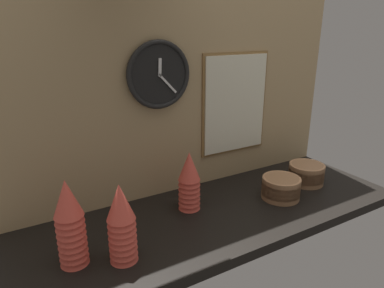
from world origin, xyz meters
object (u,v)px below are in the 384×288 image
at_px(bowl_stack_far_right, 306,173).
at_px(wall_clock, 159,75).
at_px(bowl_stack_right, 281,187).
at_px(menu_board, 235,104).
at_px(cup_stack_left, 122,223).
at_px(cup_stack_far_left, 70,223).
at_px(cup_stack_center, 189,181).

bearing_deg(bowl_stack_far_right, wall_clock, 160.44).
height_order(bowl_stack_right, bowl_stack_far_right, same).
relative_size(bowl_stack_right, menu_board, 0.35).
xyz_separation_m(cup_stack_left, cup_stack_far_left, (-0.14, 0.06, 0.01)).
bearing_deg(cup_stack_left, cup_stack_center, 27.92).
distance_m(cup_stack_far_left, bowl_stack_far_right, 1.09).
bearing_deg(cup_stack_far_left, cup_stack_center, 13.87).
xyz_separation_m(cup_stack_left, cup_stack_center, (0.34, 0.18, -0.01)).
height_order(bowl_stack_right, wall_clock, wall_clock).
relative_size(cup_stack_left, bowl_stack_far_right, 1.62).
bearing_deg(menu_board, wall_clock, -178.68).
distance_m(cup_stack_left, wall_clock, 0.60).
bearing_deg(menu_board, cup_stack_center, -153.57).
bearing_deg(cup_stack_left, cup_stack_far_left, 155.92).
xyz_separation_m(cup_stack_far_left, bowl_stack_far_right, (1.08, 0.05, -0.09)).
relative_size(cup_stack_left, cup_stack_center, 1.09).
bearing_deg(cup_stack_center, cup_stack_far_left, -166.13).
height_order(cup_stack_center, menu_board, menu_board).
bearing_deg(menu_board, cup_stack_far_left, -160.66).
bearing_deg(wall_clock, bowl_stack_far_right, -19.56).
relative_size(bowl_stack_right, bowl_stack_far_right, 1.00).
distance_m(cup_stack_far_left, menu_board, 0.90).
relative_size(cup_stack_far_left, bowl_stack_right, 1.75).
bearing_deg(cup_stack_far_left, menu_board, 19.34).
bearing_deg(bowl_stack_far_right, bowl_stack_right, -166.26).
bearing_deg(cup_stack_center, bowl_stack_far_right, -6.38).
relative_size(cup_stack_center, bowl_stack_right, 1.49).
distance_m(cup_stack_center, wall_clock, 0.44).
bearing_deg(cup_stack_far_left, cup_stack_left, -24.08).
relative_size(bowl_stack_right, wall_clock, 0.61).
distance_m(cup_stack_center, menu_board, 0.45).
bearing_deg(cup_stack_far_left, bowl_stack_right, 0.03).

